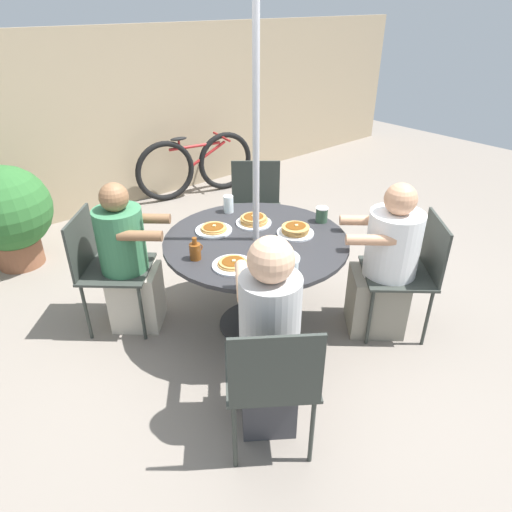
# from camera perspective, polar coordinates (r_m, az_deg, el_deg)

# --- Properties ---
(ground_plane) EXTENTS (12.00, 12.00, 0.00)m
(ground_plane) POSITION_cam_1_polar(r_m,az_deg,el_deg) (3.46, -0.00, -8.47)
(ground_plane) COLOR gray
(back_fence) EXTENTS (10.00, 0.06, 1.90)m
(back_fence) POSITION_cam_1_polar(r_m,az_deg,el_deg) (5.28, -20.53, 14.89)
(back_fence) COLOR tan
(back_fence) RESTS_ON ground
(patio_table) EXTENTS (1.25, 1.25, 0.72)m
(patio_table) POSITION_cam_1_polar(r_m,az_deg,el_deg) (3.13, -0.00, 0.07)
(patio_table) COLOR #28282B
(patio_table) RESTS_ON ground
(umbrella_pole) EXTENTS (0.04, 0.04, 2.31)m
(umbrella_pole) POSITION_cam_1_polar(r_m,az_deg,el_deg) (2.89, -0.00, 9.87)
(umbrella_pole) COLOR #ADADB2
(umbrella_pole) RESTS_ON ground
(patio_chair_north) EXTENTS (0.65, 0.65, 0.87)m
(patio_chair_north) POSITION_cam_1_polar(r_m,az_deg,el_deg) (3.32, 18.78, -1.33)
(patio_chair_north) COLOR #333833
(patio_chair_north) RESTS_ON ground
(diner_north) EXTENTS (0.59, 0.58, 1.12)m
(diner_north) POSITION_cam_1_polar(r_m,az_deg,el_deg) (3.27, 15.83, -1.40)
(diner_north) COLOR gray
(diner_north) RESTS_ON ground
(patio_chair_east) EXTENTS (0.65, 0.65, 0.87)m
(patio_chair_east) POSITION_cam_1_polar(r_m,az_deg,el_deg) (4.12, -0.04, 6.50)
(patio_chair_east) COLOR #333833
(patio_chair_east) RESTS_ON ground
(patio_chair_south) EXTENTS (0.65, 0.65, 0.87)m
(patio_chair_south) POSITION_cam_1_polar(r_m,az_deg,el_deg) (3.37, -18.47, -0.78)
(patio_chair_south) COLOR #333833
(patio_chair_south) RESTS_ON ground
(diner_south) EXTENTS (0.54, 0.54, 1.10)m
(diner_south) POSITION_cam_1_polar(r_m,az_deg,el_deg) (3.32, -15.64, -0.97)
(diner_south) COLOR beige
(diner_south) RESTS_ON ground
(patio_chair_west) EXTENTS (0.64, 0.64, 0.87)m
(patio_chair_west) POSITION_cam_1_polar(r_m,az_deg,el_deg) (2.32, 2.04, -14.72)
(patio_chair_west) COLOR #333833
(patio_chair_west) RESTS_ON ground
(diner_west) EXTENTS (0.53, 0.57, 1.20)m
(diner_west) POSITION_cam_1_polar(r_m,az_deg,el_deg) (2.41, 1.62, -10.97)
(diner_west) COLOR #3D3D42
(diner_west) RESTS_ON ground
(pancake_plate_a) EXTENTS (0.25, 0.25, 0.07)m
(pancake_plate_a) POSITION_cam_1_polar(r_m,az_deg,el_deg) (2.82, 2.96, 0.01)
(pancake_plate_a) COLOR white
(pancake_plate_a) RESTS_ON patio_table
(pancake_plate_b) EXTENTS (0.25, 0.25, 0.07)m
(pancake_plate_b) POSITION_cam_1_polar(r_m,az_deg,el_deg) (3.27, -0.28, 4.46)
(pancake_plate_b) COLOR white
(pancake_plate_b) RESTS_ON patio_table
(pancake_plate_c) EXTENTS (0.25, 0.25, 0.07)m
(pancake_plate_c) POSITION_cam_1_polar(r_m,az_deg,el_deg) (3.13, 4.95, 3.23)
(pancake_plate_c) COLOR white
(pancake_plate_c) RESTS_ON patio_table
(pancake_plate_d) EXTENTS (0.25, 0.25, 0.05)m
(pancake_plate_d) POSITION_cam_1_polar(r_m,az_deg,el_deg) (2.75, -2.92, -1.01)
(pancake_plate_d) COLOR white
(pancake_plate_d) RESTS_ON patio_table
(pancake_plate_e) EXTENTS (0.25, 0.25, 0.05)m
(pancake_plate_e) POSITION_cam_1_polar(r_m,az_deg,el_deg) (3.18, -5.30, 3.36)
(pancake_plate_e) COLOR white
(pancake_plate_e) RESTS_ON patio_table
(syrup_bottle) EXTENTS (0.09, 0.07, 0.15)m
(syrup_bottle) POSITION_cam_1_polar(r_m,az_deg,el_deg) (2.83, -7.60, 0.66)
(syrup_bottle) COLOR brown
(syrup_bottle) RESTS_ON patio_table
(coffee_cup) EXTENTS (0.09, 0.09, 0.11)m
(coffee_cup) POSITION_cam_1_polar(r_m,az_deg,el_deg) (3.32, 8.22, 5.15)
(coffee_cup) COLOR #33513D
(coffee_cup) RESTS_ON patio_table
(drinking_glass_a) EXTENTS (0.07, 0.07, 0.11)m
(drinking_glass_a) POSITION_cam_1_polar(r_m,az_deg,el_deg) (2.63, 4.61, -1.60)
(drinking_glass_a) COLOR silver
(drinking_glass_a) RESTS_ON patio_table
(drinking_glass_b) EXTENTS (0.08, 0.08, 0.13)m
(drinking_glass_b) POSITION_cam_1_polar(r_m,az_deg,el_deg) (3.45, -3.46, 6.50)
(drinking_glass_b) COLOR silver
(drinking_glass_b) RESTS_ON patio_table
(bicycle) EXTENTS (1.48, 0.46, 0.73)m
(bicycle) POSITION_cam_1_polar(r_m,az_deg,el_deg) (5.65, -7.47, 11.17)
(bicycle) COLOR black
(bicycle) RESTS_ON ground
(potted_shrub) EXTENTS (0.74, 0.74, 0.92)m
(potted_shrub) POSITION_cam_1_polar(r_m,az_deg,el_deg) (4.50, -28.57, 4.83)
(potted_shrub) COLOR brown
(potted_shrub) RESTS_ON ground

